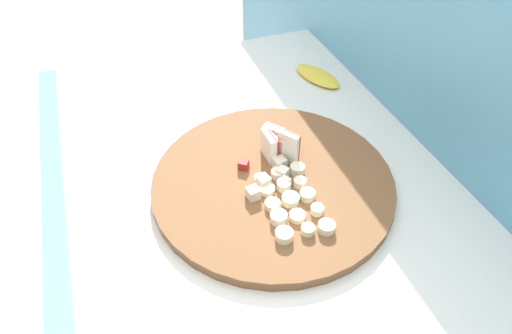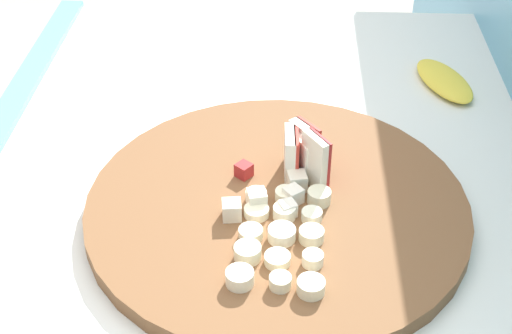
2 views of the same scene
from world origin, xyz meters
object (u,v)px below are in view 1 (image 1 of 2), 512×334
(apple_wedge_fan, at_px, (277,145))
(banana_peel, at_px, (318,76))
(banana_slice_rows, at_px, (291,201))
(apple_dice_pile, at_px, (268,177))
(cutting_board, at_px, (273,182))

(apple_wedge_fan, height_order, banana_peel, apple_wedge_fan)
(banana_slice_rows, distance_m, banana_peel, 0.44)
(apple_dice_pile, bearing_deg, banana_slice_rows, 13.78)
(apple_wedge_fan, xyz_separation_m, banana_slice_rows, (0.12, -0.02, -0.02))
(apple_dice_pile, height_order, banana_peel, apple_dice_pile)
(apple_dice_pile, relative_size, banana_peel, 0.75)
(apple_wedge_fan, bearing_deg, apple_dice_pile, -34.81)
(apple_wedge_fan, height_order, apple_dice_pile, apple_wedge_fan)
(apple_dice_pile, height_order, banana_slice_rows, apple_dice_pile)
(banana_slice_rows, bearing_deg, apple_wedge_fan, 169.43)
(cutting_board, xyz_separation_m, apple_dice_pile, (0.00, -0.01, 0.02))
(apple_wedge_fan, distance_m, banana_peel, 0.33)
(apple_dice_pile, bearing_deg, banana_peel, 140.79)
(banana_slice_rows, height_order, banana_peel, banana_slice_rows)
(cutting_board, relative_size, banana_peel, 3.30)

